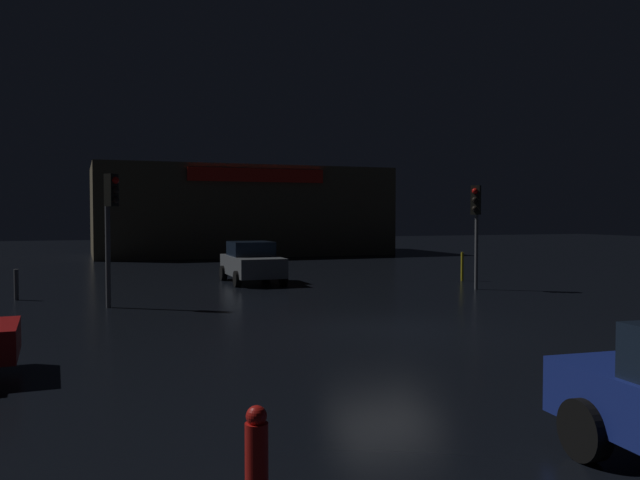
% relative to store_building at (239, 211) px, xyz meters
% --- Properties ---
extents(ground_plane, '(120.00, 120.00, 0.00)m').
position_rel_store_building_xyz_m(ground_plane, '(-3.70, -30.52, -2.94)').
color(ground_plane, black).
extents(store_building, '(19.36, 9.72, 5.87)m').
position_rel_store_building_xyz_m(store_building, '(0.00, 0.00, 0.00)').
color(store_building, brown).
rests_on(store_building, ground).
extents(traffic_signal_main, '(0.42, 0.42, 3.74)m').
position_rel_store_building_xyz_m(traffic_signal_main, '(2.89, -24.37, -0.18)').
color(traffic_signal_main, '#595B60').
rests_on(traffic_signal_main, ground).
extents(traffic_signal_opposite, '(0.42, 0.42, 3.87)m').
position_rel_store_building_xyz_m(traffic_signal_opposite, '(-9.59, -24.59, -0.18)').
color(traffic_signal_opposite, '#595B60').
rests_on(traffic_signal_opposite, ground).
extents(car_crossing, '(2.04, 3.96, 1.62)m').
position_rel_store_building_xyz_m(car_crossing, '(-4.01, -19.15, -2.13)').
color(car_crossing, slate).
rests_on(car_crossing, ground).
extents(fire_hydrant, '(0.22, 0.22, 0.93)m').
position_rel_store_building_xyz_m(fire_hydrant, '(-8.92, -38.49, -2.48)').
color(fire_hydrant, red).
rests_on(fire_hydrant, ground).
extents(bollard_kerb_a, '(0.14, 0.14, 0.98)m').
position_rel_store_building_xyz_m(bollard_kerb_a, '(-12.32, -21.75, -2.45)').
color(bollard_kerb_a, '#595B60').
rests_on(bollard_kerb_a, ground).
extents(bollard_kerb_b, '(0.11, 0.11, 1.17)m').
position_rel_store_building_xyz_m(bollard_kerb_b, '(4.21, -21.47, -2.35)').
color(bollard_kerb_b, gold).
rests_on(bollard_kerb_b, ground).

